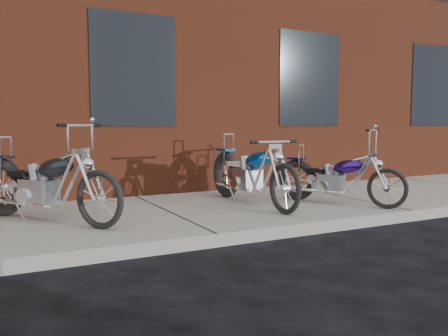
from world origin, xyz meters
TOP-DOWN VIEW (x-y plane):
  - ground at (0.00, 0.00)m, footprint 120.00×120.00m
  - sidewalk at (0.00, 1.50)m, footprint 22.00×3.00m
  - building_brick at (0.00, 8.00)m, footprint 22.00×10.00m
  - chopper_purple at (2.43, 0.92)m, footprint 1.03×1.79m
  - chopper_blue at (1.28, 1.48)m, footprint 0.57×2.35m
  - chopper_third at (-1.57, 1.54)m, footprint 1.43×1.98m

SIDE VIEW (x-z plane):
  - ground at x=0.00m, z-range 0.00..0.00m
  - sidewalk at x=0.00m, z-range 0.00..0.15m
  - chopper_purple at x=2.43m, z-range -0.05..1.07m
  - chopper_third at x=-1.57m, z-range -0.02..1.17m
  - chopper_blue at x=1.28m, z-range 0.06..1.08m
  - building_brick at x=0.00m, z-range 0.00..8.00m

